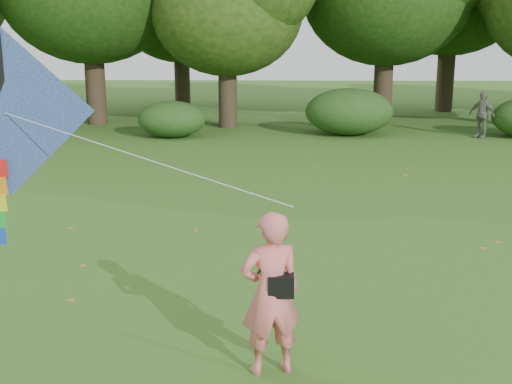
{
  "coord_description": "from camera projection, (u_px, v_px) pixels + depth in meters",
  "views": [
    {
      "loc": [
        -0.07,
        -7.81,
        3.9
      ],
      "look_at": [
        -0.32,
        2.0,
        1.5
      ],
      "focal_mm": 45.0,
      "sensor_mm": 36.0,
      "label": 1
    }
  ],
  "objects": [
    {
      "name": "fallen_leaves",
      "position": [
        271.0,
        223.0,
        13.68
      ],
      "size": [
        10.17,
        12.81,
        0.01
      ],
      "color": "olive",
      "rests_on": "ground"
    },
    {
      "name": "shrub_band",
      "position": [
        256.0,
        114.0,
        25.42
      ],
      "size": [
        39.15,
        3.22,
        1.88
      ],
      "color": "#264919",
      "rests_on": "ground"
    },
    {
      "name": "man_kite_flyer",
      "position": [
        271.0,
        294.0,
        7.42
      ],
      "size": [
        0.83,
        0.66,
        1.98
      ],
      "primitive_type": "imported",
      "rotation": [
        0.0,
        0.0,
        3.43
      ],
      "color": "#E36B6B",
      "rests_on": "ground"
    },
    {
      "name": "flying_kite",
      "position": [
        4.0,
        116.0,
        9.15
      ],
      "size": [
        5.3,
        2.56,
        3.24
      ],
      "color": "#265FA8",
      "rests_on": "ground"
    },
    {
      "name": "crossbody_bag",
      "position": [
        281.0,
        284.0,
        7.36
      ],
      "size": [
        0.43,
        0.2,
        0.75
      ],
      "color": "black",
      "rests_on": "ground"
    },
    {
      "name": "bystander_right",
      "position": [
        482.0,
        115.0,
        24.91
      ],
      "size": [
        1.05,
        1.07,
        1.81
      ],
      "primitive_type": "imported",
      "rotation": [
        0.0,
        0.0,
        -0.81
      ],
      "color": "slate",
      "rests_on": "ground"
    },
    {
      "name": "ground",
      "position": [
        276.0,
        337.0,
        8.51
      ],
      "size": [
        100.0,
        100.0,
        0.0
      ],
      "primitive_type": "plane",
      "color": "#265114",
      "rests_on": "ground"
    }
  ]
}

